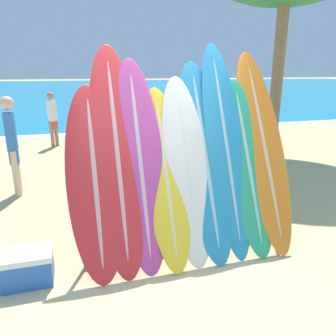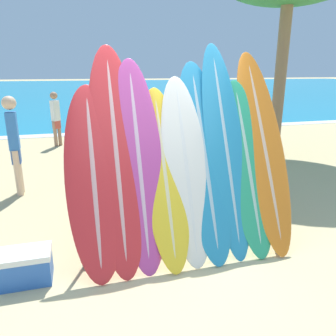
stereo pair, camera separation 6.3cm
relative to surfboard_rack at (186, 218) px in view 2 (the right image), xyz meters
name	(u,v)px [view 2 (the right image)]	position (x,y,z in m)	size (l,w,h in m)	color
ground_plane	(178,270)	(-0.21, -0.34, -0.44)	(160.00, 160.00, 0.00)	tan
ocean_water	(83,88)	(-0.21, 37.38, -0.44)	(120.00, 60.00, 0.01)	teal
surfboard_rack	(186,218)	(0.00, 0.00, 0.00)	(2.41, 0.04, 0.81)	#47474C
surfboard_slot_0	(94,181)	(-1.02, 0.05, 0.54)	(0.59, 0.99, 1.97)	red
surfboard_slot_1	(116,157)	(-0.76, 0.16, 0.76)	(0.57, 1.18, 2.40)	red
surfboard_slot_2	(139,163)	(-0.52, 0.12, 0.68)	(0.54, 1.07, 2.25)	#B23D8E
surfboard_slot_3	(165,176)	(-0.24, 0.06, 0.52)	(0.50, 1.04, 1.92)	yellow
surfboard_slot_4	(186,169)	(0.01, 0.08, 0.58)	(0.53, 1.00, 2.04)	silver
surfboard_slot_5	(205,159)	(0.26, 0.14, 0.67)	(0.57, 1.17, 2.22)	teal
surfboard_slot_6	(225,148)	(0.53, 0.17, 0.77)	(0.49, 1.17, 2.43)	teal
surfboard_slot_7	(248,166)	(0.79, 0.07, 0.56)	(0.53, 1.04, 1.99)	#289E70
surfboard_slot_8	(263,149)	(1.04, 0.17, 0.73)	(0.55, 1.29, 2.34)	orange
person_near_water	(56,117)	(-1.71, 6.44, 0.39)	(0.26, 0.25, 1.52)	#A87A5B
person_mid_beach	(100,115)	(-0.55, 5.53, 0.51)	(0.24, 0.29, 1.75)	#A87A5B
person_far_left	(14,142)	(-2.19, 2.62, 0.48)	(0.23, 0.29, 1.70)	beige
cooler_box	(26,266)	(-1.76, -0.10, -0.27)	(0.51, 0.34, 0.34)	#2D60B7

